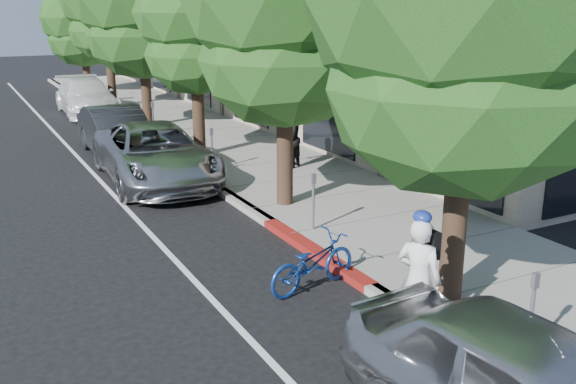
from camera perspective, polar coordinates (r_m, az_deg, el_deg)
ground at (r=12.34m, az=4.69°, el=-7.11°), size 120.00×120.00×0.00m
sidewalk at (r=20.03m, az=-2.05°, el=2.38°), size 4.60×56.00×0.15m
curb at (r=19.17m, az=-8.24°, el=1.58°), size 0.30×56.00×0.15m
curb_red_segment at (r=13.10m, az=2.34°, el=-5.29°), size 0.32×4.00×0.15m
storefront_building at (r=31.73m, az=1.94°, el=13.79°), size 10.00×36.00×7.00m
street_tree_0 at (r=10.31m, az=16.02°, el=16.02°), size 5.20×5.20×8.10m
street_tree_1 at (r=15.24m, az=-0.31°, el=16.41°), size 4.78×4.78×7.94m
street_tree_2 at (r=20.75m, az=-8.30°, el=15.20°), size 3.80×3.80×7.16m
street_tree_3 at (r=26.46m, az=-12.97°, el=16.27°), size 5.15×5.15×8.23m
street_tree_4 at (r=32.28m, az=-15.92°, el=15.91°), size 4.23×4.23×7.88m
street_tree_5 at (r=38.17m, az=-17.85°, el=14.42°), size 4.57×4.57×6.83m
cyclist at (r=9.81m, az=11.53°, el=-7.65°), size 0.74×0.84×1.93m
bicycle at (r=11.44m, az=2.20°, el=-6.30°), size 2.00×1.04×1.00m
silver_suv at (r=18.58m, az=-11.71°, el=3.32°), size 3.07×6.08×1.65m
dark_sedan at (r=22.22m, az=-14.96°, el=5.16°), size 1.73×4.91×1.61m
white_pickup at (r=31.29m, az=-17.47°, el=8.08°), size 2.42×5.67×1.63m
dark_suv_far at (r=31.78m, az=-17.62°, el=8.23°), size 2.17×4.98×1.67m
pedestrian at (r=19.28m, az=0.11°, el=4.77°), size 1.09×1.05×1.77m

